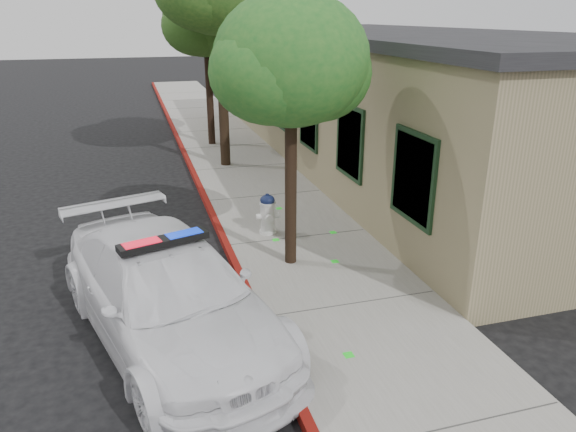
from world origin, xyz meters
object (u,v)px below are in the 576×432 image
at_px(clapboard_building, 391,98).
at_px(fire_hydrant, 268,214).
at_px(street_tree_near, 292,66).
at_px(street_tree_far, 207,24).
at_px(police_car, 168,293).

bearing_deg(clapboard_building, fire_hydrant, -135.30).
xyz_separation_m(street_tree_near, street_tree_far, (0.10, 10.66, 0.54)).
height_order(police_car, street_tree_far, street_tree_far).
height_order(street_tree_near, street_tree_far, street_tree_far).
relative_size(police_car, street_tree_far, 1.04).
xyz_separation_m(clapboard_building, street_tree_near, (-5.57, -7.14, 1.74)).
bearing_deg(street_tree_near, street_tree_far, 89.46).
distance_m(street_tree_near, street_tree_far, 10.67).
bearing_deg(street_tree_near, police_car, -143.39).
distance_m(fire_hydrant, street_tree_far, 9.86).
bearing_deg(street_tree_near, clapboard_building, 52.07).
bearing_deg(clapboard_building, street_tree_far, 147.27).
height_order(fire_hydrant, street_tree_near, street_tree_near).
distance_m(fire_hydrant, street_tree_near, 3.62).
xyz_separation_m(fire_hydrant, street_tree_far, (0.18, 9.10, 3.80)).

